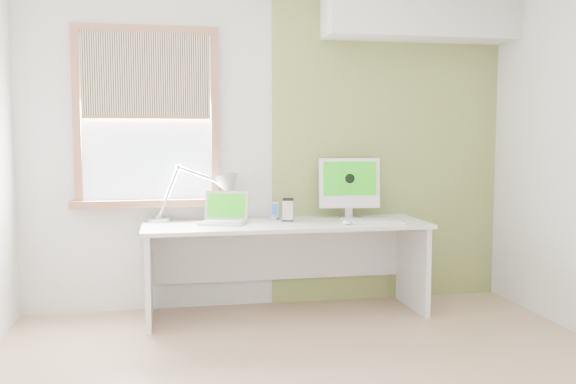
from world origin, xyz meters
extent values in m
cube|color=silver|center=(0.00, 1.76, 1.30)|extent=(4.00, 0.02, 2.60)
cube|color=silver|center=(0.00, -1.76, 1.30)|extent=(4.00, 0.02, 2.60)
cube|color=olive|center=(1.00, 1.74, 1.30)|extent=(2.00, 0.02, 2.60)
cube|color=white|center=(1.20, 1.57, 2.40)|extent=(1.60, 0.40, 0.42)
cube|color=#945E42|center=(-1.53, 1.72, 1.55)|extent=(0.06, 0.06, 1.42)
cube|color=#945E42|center=(-0.47, 1.72, 1.55)|extent=(0.06, 0.06, 1.42)
cube|color=#945E42|center=(-1.00, 1.72, 2.23)|extent=(1.00, 0.06, 0.06)
cube|color=#945E42|center=(-1.00, 1.70, 0.87)|extent=(1.20, 0.14, 0.06)
cube|color=#D1E2F9|center=(-1.00, 1.74, 1.55)|extent=(1.00, 0.01, 1.30)
cube|color=beige|center=(-1.00, 1.70, 1.88)|extent=(0.98, 0.02, 0.65)
cube|color=#945E42|center=(-1.00, 1.70, 1.55)|extent=(0.98, 0.03, 0.03)
cube|color=silver|center=(0.05, 1.38, 0.71)|extent=(2.20, 0.70, 0.03)
cube|color=silver|center=(-1.00, 1.38, 0.35)|extent=(0.04, 0.64, 0.70)
cube|color=silver|center=(1.10, 1.38, 0.35)|extent=(0.04, 0.64, 0.70)
cube|color=silver|center=(0.05, 1.70, 0.45)|extent=(2.08, 0.02, 0.48)
cylinder|color=#B6B8BB|center=(-0.92, 1.64, 0.74)|extent=(0.20, 0.20, 0.03)
sphere|color=#B6B8BB|center=(-0.92, 1.64, 0.76)|extent=(0.06, 0.06, 0.06)
cylinder|color=#B6B8BB|center=(-0.84, 1.64, 0.96)|extent=(0.19, 0.04, 0.40)
sphere|color=#B6B8BB|center=(-0.77, 1.65, 1.16)|extent=(0.05, 0.05, 0.05)
cylinder|color=#B6B8BB|center=(-0.59, 1.63, 1.09)|extent=(0.37, 0.06, 0.16)
sphere|color=#B6B8BB|center=(-0.41, 1.62, 1.03)|extent=(0.05, 0.05, 0.04)
cone|color=#B6B8BB|center=(-0.37, 1.62, 0.99)|extent=(0.30, 0.32, 0.24)
cube|color=#B6B8BB|center=(-0.44, 1.41, 0.74)|extent=(0.40, 0.34, 0.02)
cube|color=#B2B5B7|center=(-0.44, 1.41, 0.75)|extent=(0.32, 0.23, 0.00)
cube|color=#B6B8BB|center=(-0.40, 1.52, 0.86)|extent=(0.35, 0.18, 0.22)
cube|color=#1B830D|center=(-0.40, 1.51, 0.86)|extent=(0.30, 0.15, 0.18)
cylinder|color=#B6B8BB|center=(-0.01, 1.58, 0.74)|extent=(0.08, 0.08, 0.02)
cube|color=#B6B8BB|center=(-0.01, 1.58, 0.81)|extent=(0.06, 0.02, 0.12)
cube|color=#194C99|center=(-0.01, 1.57, 0.81)|extent=(0.05, 0.01, 0.09)
cube|color=#B6B8BB|center=(0.09, 1.50, 0.82)|extent=(0.11, 0.15, 0.17)
cube|color=black|center=(0.09, 1.50, 0.90)|extent=(0.11, 0.15, 0.01)
cube|color=black|center=(0.09, 1.50, 0.74)|extent=(0.11, 0.15, 0.01)
cube|color=#B6B8BB|center=(0.61, 1.56, 0.74)|extent=(0.20, 0.18, 0.01)
cube|color=#B6B8BB|center=(0.62, 1.59, 0.82)|extent=(0.06, 0.03, 0.16)
cube|color=white|center=(0.62, 1.58, 1.01)|extent=(0.51, 0.14, 0.41)
cube|color=#1B830D|center=(0.61, 1.55, 1.06)|extent=(0.44, 0.08, 0.27)
cylinder|color=black|center=(0.61, 1.55, 1.06)|extent=(0.08, 0.02, 0.08)
cube|color=white|center=(0.73, 1.20, 0.74)|extent=(0.43, 0.18, 0.02)
cube|color=white|center=(0.73, 1.20, 0.75)|extent=(0.39, 0.15, 0.00)
ellipsoid|color=white|center=(0.48, 1.20, 0.75)|extent=(0.07, 0.11, 0.03)
camera|label=1|loc=(-0.85, -3.32, 1.40)|focal=38.76mm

